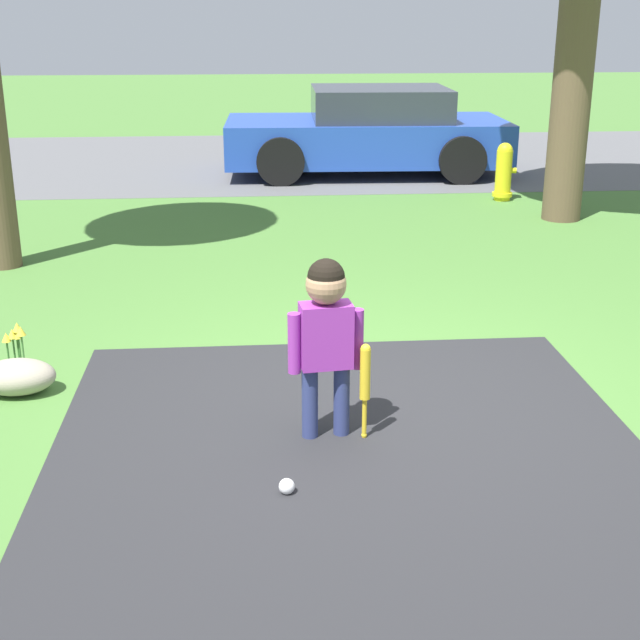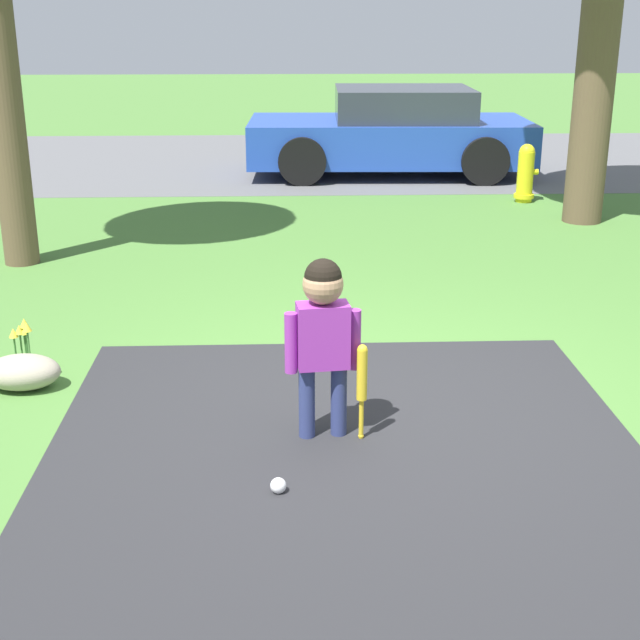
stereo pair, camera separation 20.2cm
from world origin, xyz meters
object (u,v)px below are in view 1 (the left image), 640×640
Objects in this scene: child at (326,324)px; fire_hydrant at (504,172)px; sports_ball at (287,486)px; parked_car at (369,132)px; baseball_bat at (365,378)px.

child reaches higher than fire_hydrant.
sports_ball is 0.11× the size of fire_hydrant.
parked_car reaches higher than child.
fire_hydrant is (3.05, 7.04, 0.31)m from sports_ball.
parked_car is at bearing 79.99° from sports_ball.
fire_hydrant is 2.58m from parked_car.
baseball_bat is 0.81m from sports_ball.
sports_ball is (-0.46, -0.58, -0.32)m from baseball_bat.
parked_car is at bearing 123.81° from fire_hydrant.
sports_ball is at bearing -118.45° from child.
sports_ball is (-0.25, -0.63, -0.63)m from child.
baseball_bat is (0.21, -0.05, -0.30)m from child.
baseball_bat is 6.95× the size of sports_ball.
parked_car reaches higher than sports_ball.
child is 8.66m from parked_car.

